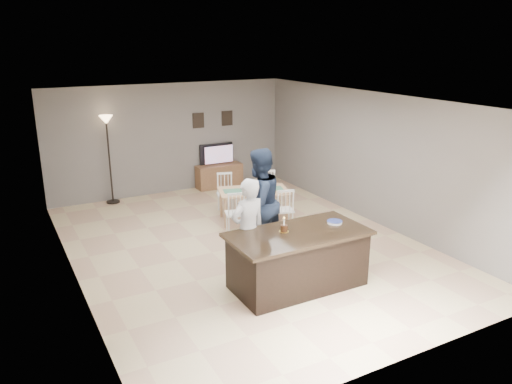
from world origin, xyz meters
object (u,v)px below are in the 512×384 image
kitchen_island (298,259)px  floor_lamp (107,136)px  woman (248,231)px  plate_stack (335,222)px  birthday_cake (284,228)px  television (218,154)px  dining_table (253,195)px  tv_console (219,176)px  man (259,203)px

kitchen_island → floor_lamp: (-1.56, 5.59, 1.15)m
woman → plate_stack: woman is taller
birthday_cake → floor_lamp: floor_lamp is taller
television → floor_lamp: bearing=1.0°
floor_lamp → dining_table: bearing=-48.3°
birthday_cake → dining_table: size_ratio=0.12×
birthday_cake → plate_stack: birthday_cake is taller
kitchen_island → tv_console: size_ratio=1.79×
man → floor_lamp: bearing=-88.9°
television → floor_lamp: floor_lamp is taller
woman → man: (0.63, 0.80, 0.12)m
plate_stack → dining_table: size_ratio=0.13×
kitchen_island → man: man is taller
plate_stack → dining_table: 2.91m
dining_table → floor_lamp: 3.69m
tv_console → birthday_cake: birthday_cake is taller
tv_console → television: 0.57m
plate_stack → floor_lamp: size_ratio=0.12×
birthday_cake → floor_lamp: 5.67m
woman → plate_stack: size_ratio=6.90×
kitchen_island → birthday_cake: 0.55m
man → plate_stack: 1.46m
kitchen_island → television: 5.78m
man → woman: bearing=31.9°
television → kitchen_island: bearing=78.0°
birthday_cake → floor_lamp: size_ratio=0.11×
kitchen_island → dining_table: kitchen_island is taller
kitchen_island → plate_stack: bearing=4.2°
tv_console → man: 4.42m
man → floor_lamp: (-1.61, 4.24, 0.63)m
television → man: size_ratio=0.47×
plate_stack → man: bearing=117.2°
woman → dining_table: size_ratio=0.87×
television → woman: (-1.78, -5.09, -0.02)m
plate_stack → dining_table: bearing=88.5°
tv_console → plate_stack: 5.57m
woman → television: bearing=-117.4°
tv_console → television: size_ratio=1.31×
kitchen_island → dining_table: bearing=74.8°
tv_console → birthday_cake: 5.65m
plate_stack → dining_table: (0.08, 2.89, -0.36)m
woman → man: man is taller
kitchen_island → floor_lamp: size_ratio=1.04×
dining_table → floor_lamp: floor_lamp is taller
television → man: 4.44m
television → floor_lamp: size_ratio=0.44×
tv_console → birthday_cake: size_ratio=5.14×
plate_stack → floor_lamp: bearing=112.4°
kitchen_island → birthday_cake: birthday_cake is taller
kitchen_island → television: size_ratio=2.35×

